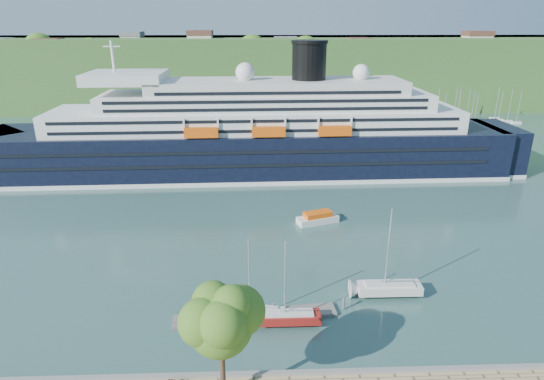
% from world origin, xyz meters
% --- Properties ---
extents(far_hillside, '(400.00, 50.00, 24.00)m').
position_xyz_m(far_hillside, '(0.00, 145.00, 12.00)').
color(far_hillside, '#365622').
rests_on(far_hillside, ground).
extents(quay_coping, '(220.00, 0.50, 0.30)m').
position_xyz_m(quay_coping, '(0.00, -0.20, 1.15)').
color(quay_coping, slate).
rests_on(quay_coping, promenade).
extents(cruise_ship, '(117.89, 19.70, 26.39)m').
position_xyz_m(cruise_ship, '(-3.04, 58.62, 13.20)').
color(cruise_ship, black).
rests_on(cruise_ship, ground).
extents(promenade_tree, '(6.77, 6.77, 11.21)m').
position_xyz_m(promenade_tree, '(-4.00, -2.29, 6.61)').
color(promenade_tree, '#2F5917').
rests_on(promenade_tree, promenade).
extents(floating_pontoon, '(17.57, 3.86, 0.39)m').
position_xyz_m(floating_pontoon, '(-1.38, 9.38, 0.19)').
color(floating_pontoon, gray).
rests_on(floating_pontoon, ground).
extents(sailboat_white_near, '(7.31, 3.36, 9.11)m').
position_xyz_m(sailboat_white_near, '(-1.49, 8.94, 4.56)').
color(sailboat_white_near, silver).
rests_on(sailboat_white_near, ground).
extents(sailboat_red, '(7.18, 2.02, 9.27)m').
position_xyz_m(sailboat_red, '(2.13, 7.95, 4.64)').
color(sailboat_red, maroon).
rests_on(sailboat_red, ground).
extents(sailboat_white_far, '(8.07, 2.28, 10.42)m').
position_xyz_m(sailboat_white_far, '(13.96, 12.82, 5.21)').
color(sailboat_white_far, silver).
rests_on(sailboat_white_far, ground).
extents(tender_launch, '(6.96, 4.28, 1.82)m').
position_xyz_m(tender_launch, '(8.42, 33.32, 0.91)').
color(tender_launch, '#E5560D').
rests_on(tender_launch, ground).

